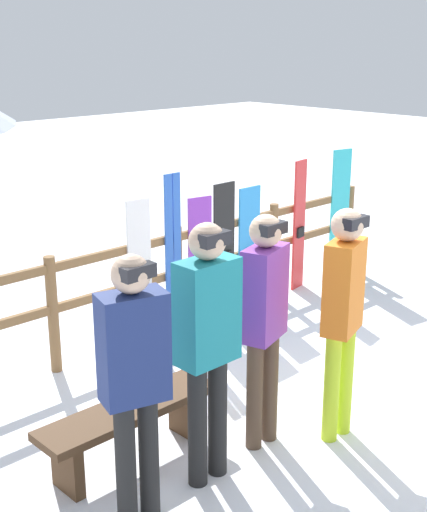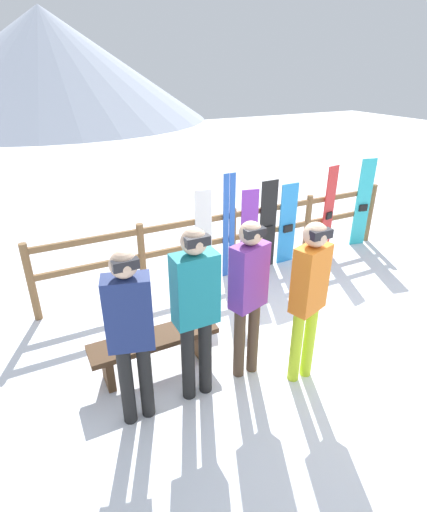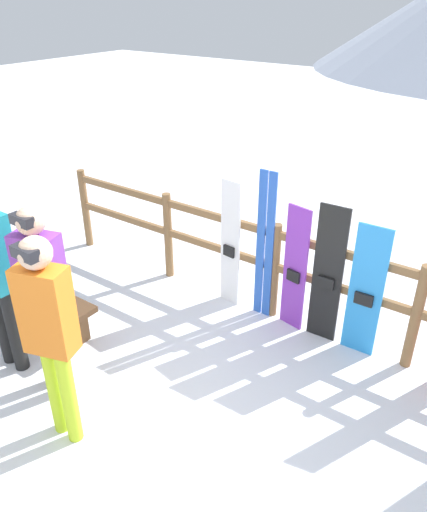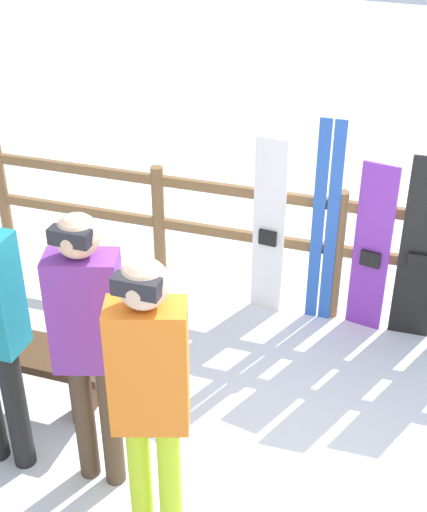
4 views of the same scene
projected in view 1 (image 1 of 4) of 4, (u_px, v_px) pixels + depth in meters
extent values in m
plane|color=white|center=(333.00, 394.00, 6.04)|extent=(40.00, 40.00, 0.00)
cylinder|color=brown|center=(53.00, 315.00, 6.31)|extent=(0.10, 0.10, 1.08)
cylinder|color=brown|center=(178.00, 278.00, 7.27)|extent=(0.10, 0.10, 1.08)
cylinder|color=brown|center=(273.00, 250.00, 8.23)|extent=(0.10, 0.10, 1.08)
cylinder|color=brown|center=(349.00, 227.00, 9.19)|extent=(0.10, 0.10, 1.08)
cube|color=brown|center=(178.00, 273.00, 7.25)|extent=(5.84, 0.05, 0.08)
cube|color=brown|center=(177.00, 237.00, 7.14)|extent=(5.84, 0.05, 0.08)
cube|color=#4C331E|center=(129.00, 410.00, 4.97)|extent=(1.37, 0.36, 0.06)
cube|color=#4C331E|center=(68.00, 467.00, 4.70)|extent=(0.08, 0.29, 0.37)
cube|color=#4C331E|center=(185.00, 412.00, 5.38)|extent=(0.08, 0.29, 0.37)
cylinder|color=black|center=(126.00, 467.00, 4.28)|extent=(0.13, 0.13, 0.85)
cylinder|color=black|center=(149.00, 456.00, 4.40)|extent=(0.13, 0.13, 0.85)
cube|color=navy|center=(133.00, 348.00, 4.12)|extent=(0.44, 0.32, 0.67)
sphere|color=#D8B293|center=(131.00, 274.00, 3.98)|extent=(0.23, 0.23, 0.23)
cube|color=black|center=(138.00, 272.00, 3.93)|extent=(0.21, 0.08, 0.08)
cylinder|color=#4C3828|center=(254.00, 395.00, 5.14)|extent=(0.12, 0.12, 0.85)
cylinder|color=#4C3828|center=(270.00, 387.00, 5.25)|extent=(0.12, 0.12, 0.85)
cube|color=#723399|center=(264.00, 293.00, 4.97)|extent=(0.42, 0.30, 0.67)
sphere|color=#D8B293|center=(266.00, 231.00, 4.84)|extent=(0.23, 0.23, 0.23)
cube|color=black|center=(274.00, 229.00, 4.79)|extent=(0.21, 0.08, 0.08)
cylinder|color=#B7D826|center=(332.00, 388.00, 5.24)|extent=(0.12, 0.12, 0.86)
cylinder|color=#B7D826|center=(345.00, 380.00, 5.35)|extent=(0.12, 0.12, 0.86)
cube|color=orange|center=(344.00, 287.00, 5.07)|extent=(0.41, 0.30, 0.68)
sphere|color=#D8B293|center=(348.00, 225.00, 4.93)|extent=(0.23, 0.23, 0.23)
cube|color=black|center=(356.00, 223.00, 4.88)|extent=(0.21, 0.08, 0.08)
cylinder|color=black|center=(198.00, 426.00, 4.71)|extent=(0.13, 0.13, 0.88)
cylinder|color=black|center=(218.00, 416.00, 4.83)|extent=(0.13, 0.13, 0.88)
cube|color=teal|center=(207.00, 311.00, 4.54)|extent=(0.41, 0.23, 0.69)
sphere|color=#D8B293|center=(207.00, 241.00, 4.40)|extent=(0.24, 0.24, 0.24)
cube|color=black|center=(215.00, 239.00, 4.34)|extent=(0.21, 0.08, 0.08)
cube|color=white|center=(140.00, 273.00, 6.83)|extent=(0.25, 0.05, 1.45)
cube|color=black|center=(142.00, 281.00, 6.83)|extent=(0.14, 0.05, 0.12)
cube|color=blue|center=(169.00, 256.00, 7.05)|extent=(0.09, 0.02, 1.64)
cube|color=blue|center=(177.00, 254.00, 7.12)|extent=(0.09, 0.02, 1.64)
cube|color=purple|center=(200.00, 261.00, 7.36)|extent=(0.27, 0.08, 1.36)
cube|color=black|center=(202.00, 268.00, 7.36)|extent=(0.15, 0.06, 0.12)
cube|color=black|center=(224.00, 250.00, 7.57)|extent=(0.30, 0.03, 1.45)
cube|color=black|center=(226.00, 257.00, 7.58)|extent=(0.17, 0.03, 0.12)
cube|color=#288CE0|center=(249.00, 247.00, 7.84)|extent=(0.32, 0.03, 1.35)
cube|color=black|center=(251.00, 254.00, 7.84)|extent=(0.18, 0.03, 0.12)
cube|color=red|center=(299.00, 225.00, 8.38)|extent=(0.24, 0.07, 1.55)
cube|color=black|center=(301.00, 232.00, 8.38)|extent=(0.14, 0.05, 0.12)
cube|color=#2DBFCC|center=(340.00, 213.00, 8.89)|extent=(0.28, 0.08, 1.59)
cube|color=black|center=(341.00, 219.00, 8.89)|extent=(0.16, 0.06, 0.12)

